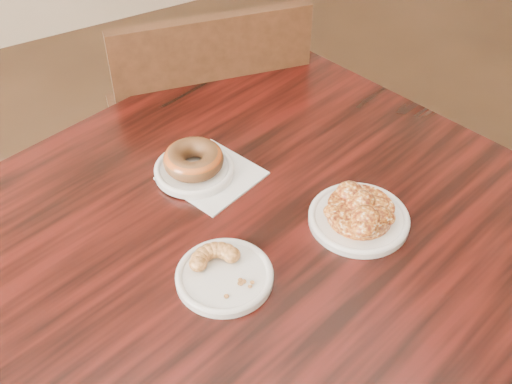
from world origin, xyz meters
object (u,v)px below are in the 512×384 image
glazed_donut (193,159)px  apple_fritter (360,209)px  cafe_table (267,353)px  cruller_fragment (224,269)px  chair_far (199,130)px

glazed_donut → apple_fritter: 0.32m
cafe_table → cruller_fragment: size_ratio=10.09×
cafe_table → cruller_fragment: bearing=-169.9°
cafe_table → glazed_donut: 0.46m
glazed_donut → apple_fritter: (0.20, -0.25, -0.01)m
chair_far → apple_fritter: chair_far is taller
chair_far → apple_fritter: 0.81m
cruller_fragment → cafe_table: bearing=26.2°
glazed_donut → cafe_table: bearing=-76.2°
cafe_table → apple_fritter: apple_fritter is taller
cafe_table → cruller_fragment: 0.42m
glazed_donut → cruller_fragment: (-0.07, -0.26, -0.01)m
cafe_table → chair_far: 0.71m
cafe_table → apple_fritter: 0.44m
chair_far → cruller_fragment: chair_far is taller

